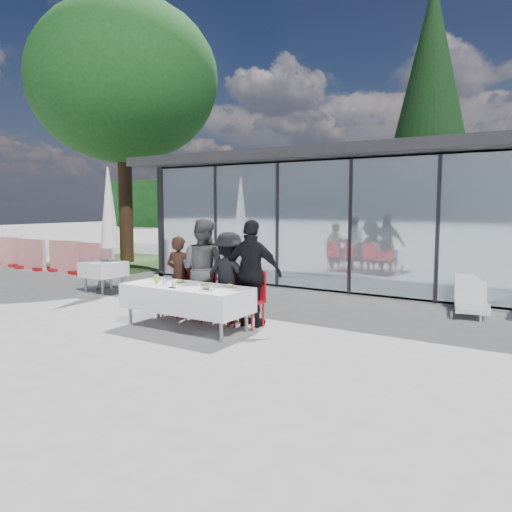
{
  "coord_description": "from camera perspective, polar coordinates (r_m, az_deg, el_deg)",
  "views": [
    {
      "loc": [
        5.41,
        -6.81,
        2.12
      ],
      "look_at": [
        0.25,
        1.2,
        1.14
      ],
      "focal_mm": 35.0,
      "sensor_mm": 36.0,
      "label": 1
    }
  ],
  "objects": [
    {
      "name": "ground",
      "position": [
        8.95,
        -5.59,
        -7.85
      ],
      "size": [
        90.0,
        90.0,
        0.0
      ],
      "primitive_type": "plane",
      "color": "gray",
      "rests_on": "ground"
    },
    {
      "name": "pavilion",
      "position": [
        15.36,
        20.05,
        5.63
      ],
      "size": [
        14.8,
        8.8,
        3.44
      ],
      "color": "gray",
      "rests_on": "ground"
    },
    {
      "name": "treeline",
      "position": [
        35.59,
        20.85,
        5.64
      ],
      "size": [
        62.5,
        2.0,
        4.4
      ],
      "color": "#123814",
      "rests_on": "ground"
    },
    {
      "name": "dining_table",
      "position": [
        8.62,
        -7.97,
        -4.75
      ],
      "size": [
        2.26,
        0.96,
        0.75
      ],
      "color": "white",
      "rests_on": "ground"
    },
    {
      "name": "diner_a",
      "position": [
        9.69,
        -8.75,
        -2.23
      ],
      "size": [
        0.62,
        0.62,
        1.53
      ],
      "primitive_type": "imported",
      "rotation": [
        0.0,
        0.0,
        3.27
      ],
      "color": "#311C15",
      "rests_on": "ground"
    },
    {
      "name": "diner_chair_a",
      "position": [
        9.72,
        -8.79,
        -3.56
      ],
      "size": [
        0.44,
        0.44,
        0.97
      ],
      "color": "#B00B13",
      "rests_on": "ground"
    },
    {
      "name": "diner_b",
      "position": [
        9.3,
        -6.07,
        -1.49
      ],
      "size": [
        1.0,
        1.0,
        1.87
      ],
      "primitive_type": "imported",
      "rotation": [
        0.0,
        0.0,
        3.25
      ],
      "color": "#535353",
      "rests_on": "ground"
    },
    {
      "name": "diner_chair_b",
      "position": [
        9.34,
        -6.1,
        -3.9
      ],
      "size": [
        0.44,
        0.44,
        0.97
      ],
      "color": "#B00B13",
      "rests_on": "ground"
    },
    {
      "name": "diner_c",
      "position": [
        8.96,
        -3.11,
        -2.49
      ],
      "size": [
        1.16,
        1.16,
        1.64
      ],
      "primitive_type": "imported",
      "rotation": [
        0.0,
        0.0,
        3.24
      ],
      "color": "black",
      "rests_on": "ground"
    },
    {
      "name": "diner_chair_c",
      "position": [
        8.99,
        -3.16,
        -4.27
      ],
      "size": [
        0.44,
        0.44,
        0.97
      ],
      "color": "#B00B13",
      "rests_on": "ground"
    },
    {
      "name": "diner_d",
      "position": [
        8.66,
        -0.45,
        -2.0
      ],
      "size": [
        1.25,
        1.25,
        1.87
      ],
      "primitive_type": "imported",
      "rotation": [
        0.0,
        0.0,
        3.29
      ],
      "color": "black",
      "rests_on": "ground"
    },
    {
      "name": "diner_chair_d",
      "position": [
        8.71,
        -0.51,
        -4.58
      ],
      "size": [
        0.44,
        0.44,
        0.97
      ],
      "color": "#B00B13",
      "rests_on": "ground"
    },
    {
      "name": "plate_a",
      "position": [
        9.33,
        -11.21,
        -2.52
      ],
      "size": [
        0.27,
        0.27,
        0.07
      ],
      "color": "white",
      "rests_on": "dining_table"
    },
    {
      "name": "plate_b",
      "position": [
        8.81,
        -8.67,
        -2.97
      ],
      "size": [
        0.27,
        0.27,
        0.07
      ],
      "color": "white",
      "rests_on": "dining_table"
    },
    {
      "name": "plate_c",
      "position": [
        8.51,
        -5.86,
        -3.25
      ],
      "size": [
        0.27,
        0.27,
        0.07
      ],
      "color": "white",
      "rests_on": "dining_table"
    },
    {
      "name": "plate_d",
      "position": [
        8.26,
        -3.06,
        -3.51
      ],
      "size": [
        0.27,
        0.27,
        0.07
      ],
      "color": "white",
      "rests_on": "dining_table"
    },
    {
      "name": "plate_extra",
      "position": [
        8.07,
        -5.65,
        -3.75
      ],
      "size": [
        0.27,
        0.27,
        0.07
      ],
      "color": "white",
      "rests_on": "dining_table"
    },
    {
      "name": "juice_bottle",
      "position": [
        8.9,
        -11.28,
        -2.58
      ],
      "size": [
        0.06,
        0.06,
        0.16
      ],
      "primitive_type": "cylinder",
      "color": "#86AB47",
      "rests_on": "dining_table"
    },
    {
      "name": "drinking_glasses",
      "position": [
        8.38,
        -8.41,
        -3.25
      ],
      "size": [
        1.18,
        0.24,
        0.1
      ],
      "color": "silver",
      "rests_on": "dining_table"
    },
    {
      "name": "folded_eyeglasses",
      "position": [
        8.36,
        -9.55,
        -3.59
      ],
      "size": [
        0.14,
        0.03,
        0.01
      ],
      "primitive_type": "cube",
      "color": "black",
      "rests_on": "dining_table"
    },
    {
      "name": "spare_table_left",
      "position": [
        12.67,
        -17.03,
        -1.47
      ],
      "size": [
        0.86,
        0.86,
        0.74
      ],
      "color": "white",
      "rests_on": "ground"
    },
    {
      "name": "market_umbrella",
      "position": [
        12.33,
        -16.45,
        4.57
      ],
      "size": [
        0.5,
        0.5,
        3.0
      ],
      "color": "black",
      "rests_on": "ground"
    },
    {
      "name": "construction_barriers",
      "position": [
        17.94,
        -24.13,
        -0.01
      ],
      "size": [
        7.8,
        0.6,
        1.0
      ],
      "color": "red",
      "rests_on": "ground"
    },
    {
      "name": "lounger",
      "position": [
        10.67,
        23.37,
        -4.66
      ],
      "size": [
        0.87,
        1.43,
        0.72
      ],
      "color": "white",
      "rests_on": "ground"
    },
    {
      "name": "deciduous_tree",
      "position": [
        19.41,
        -15.02,
        18.68
      ],
      "size": [
        7.04,
        6.4,
        9.38
      ],
      "color": "#382316",
      "rests_on": "ground"
    },
    {
      "name": "conifer_tree",
      "position": [
        20.77,
        19.31,
        16.29
      ],
      "size": [
        4.0,
        4.0,
        10.5
      ],
      "color": "#382316",
      "rests_on": "ground"
    },
    {
      "name": "grass_patch",
      "position": [
        19.03,
        -14.5,
        -0.67
      ],
      "size": [
        5.0,
        5.0,
        0.02
      ],
      "primitive_type": "cube",
      "color": "#385926",
      "rests_on": "ground"
    }
  ]
}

